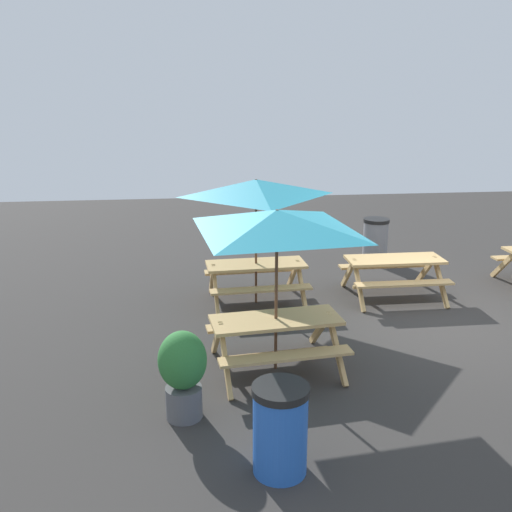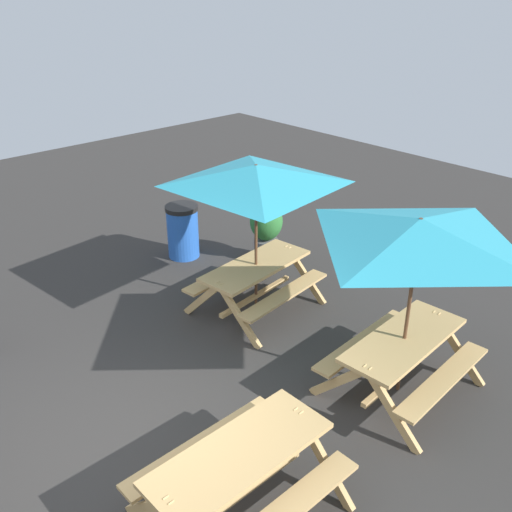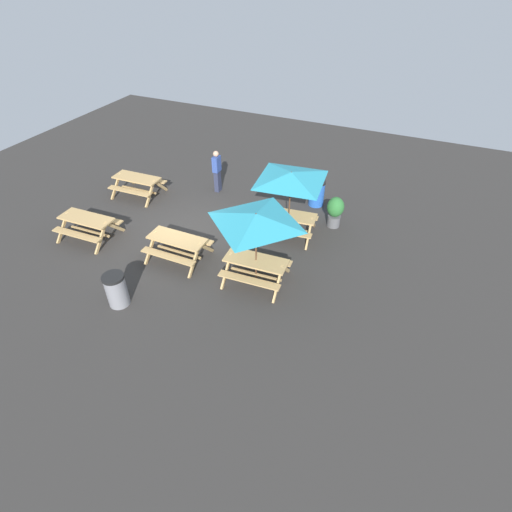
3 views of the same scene
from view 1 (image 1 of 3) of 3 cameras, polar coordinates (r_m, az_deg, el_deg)
ground_plane at (r=10.22m, az=17.32°, el=-6.36°), size 24.00×24.00×0.00m
picnic_table_0 at (r=7.57m, az=2.10°, el=2.34°), size 2.81×2.81×2.34m
picnic_table_2 at (r=10.10m, az=-0.00°, el=5.93°), size 2.11×2.11×2.34m
picnic_table_3 at (r=11.06m, az=13.65°, el=-1.23°), size 1.80×1.54×0.81m
trash_bin_blue at (r=6.07m, az=2.43°, el=-16.90°), size 0.59×0.59×0.98m
trash_bin_gray at (r=13.37m, az=11.84°, el=1.63°), size 0.59×0.59×0.98m
potted_plant_0 at (r=6.93m, az=-7.33°, el=-11.29°), size 0.58×0.58×1.11m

